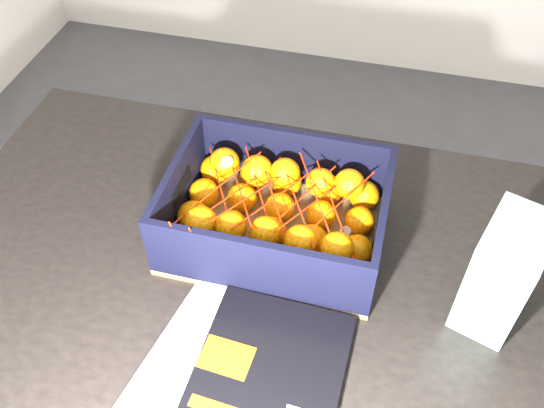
% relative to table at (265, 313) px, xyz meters
% --- Properties ---
extents(table, '(1.20, 0.80, 0.75)m').
position_rel_table_xyz_m(table, '(0.00, 0.00, 0.00)').
color(table, black).
rests_on(table, ground).
extents(magazine_stack, '(0.31, 0.33, 0.02)m').
position_rel_table_xyz_m(magazine_stack, '(0.01, -0.18, 0.11)').
color(magazine_stack, '#B9BAB5').
rests_on(magazine_stack, table).
extents(produce_crate, '(0.36, 0.27, 0.13)m').
position_rel_table_xyz_m(produce_crate, '(-0.00, 0.10, 0.14)').
color(produce_crate, olive).
rests_on(produce_crate, table).
extents(clementine_heap, '(0.34, 0.25, 0.10)m').
position_rel_table_xyz_m(clementine_heap, '(-0.01, 0.10, 0.15)').
color(clementine_heap, orange).
rests_on(clementine_heap, produce_crate).
extents(mesh_net, '(0.30, 0.24, 0.09)m').
position_rel_table_xyz_m(mesh_net, '(-0.01, 0.09, 0.20)').
color(mesh_net, red).
rests_on(mesh_net, clementine_heap).
extents(retail_carton, '(0.12, 0.15, 0.19)m').
position_rel_table_xyz_m(retail_carton, '(0.35, 0.03, 0.19)').
color(retail_carton, white).
rests_on(retail_carton, table).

